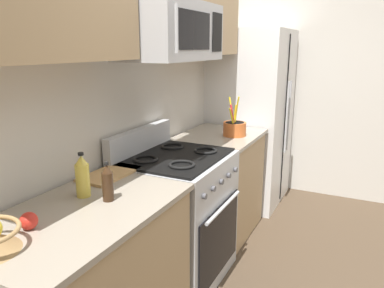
# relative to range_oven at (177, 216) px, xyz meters

# --- Properties ---
(wall_back) EXTENTS (8.00, 0.10, 2.60)m
(wall_back) POSITION_rel_range_oven_xyz_m (0.00, 0.39, 0.83)
(wall_back) COLOR beige
(wall_back) RESTS_ON ground
(range_oven) EXTENTS (0.76, 0.69, 1.09)m
(range_oven) POSITION_rel_range_oven_xyz_m (0.00, 0.00, 0.00)
(range_oven) COLOR #B2B5BA
(range_oven) RESTS_ON ground
(counter_right) EXTENTS (0.81, 0.65, 0.91)m
(counter_right) POSITION_rel_range_oven_xyz_m (0.79, -0.00, -0.02)
(counter_right) COLOR tan
(counter_right) RESTS_ON ground
(refrigerator) EXTENTS (0.87, 0.76, 1.82)m
(refrigerator) POSITION_rel_range_oven_xyz_m (1.65, -0.02, 0.44)
(refrigerator) COLOR silver
(refrigerator) RESTS_ON ground
(wall_right) EXTENTS (0.10, 8.00, 2.60)m
(wall_right) POSITION_rel_range_oven_xyz_m (2.18, -0.64, 0.83)
(wall_right) COLOR beige
(wall_right) RESTS_ON ground
(microwave) EXTENTS (0.78, 0.44, 0.36)m
(microwave) POSITION_rel_range_oven_xyz_m (-0.00, 0.03, 1.27)
(microwave) COLOR #B2B5BA
(upper_cabinets_right) EXTENTS (0.80, 0.34, 0.73)m
(upper_cabinets_right) POSITION_rel_range_oven_xyz_m (0.80, 0.17, 1.47)
(upper_cabinets_right) COLOR tan
(utensil_crock) EXTENTS (0.20, 0.20, 0.34)m
(utensil_crock) POSITION_rel_range_oven_xyz_m (0.80, -0.13, 0.50)
(utensil_crock) COLOR #D1662D
(utensil_crock) RESTS_ON counter_right
(apple_loose) EXTENTS (0.07, 0.07, 0.07)m
(apple_loose) POSITION_rel_range_oven_xyz_m (-1.17, 0.06, 0.47)
(apple_loose) COLOR red
(apple_loose) RESTS_ON counter_left
(cutting_board) EXTENTS (0.39, 0.22, 0.02)m
(cutting_board) POSITION_rel_range_oven_xyz_m (-0.48, 0.19, 0.44)
(cutting_board) COLOR tan
(cutting_board) RESTS_ON counter_left
(bottle_oil) EXTENTS (0.07, 0.07, 0.23)m
(bottle_oil) POSITION_rel_range_oven_xyz_m (-0.80, 0.11, 0.54)
(bottle_oil) COLOR gold
(bottle_oil) RESTS_ON counter_left
(bottle_soy) EXTENTS (0.06, 0.06, 0.20)m
(bottle_soy) POSITION_rel_range_oven_xyz_m (-0.79, -0.04, 0.53)
(bottle_soy) COLOR #382314
(bottle_soy) RESTS_ON counter_left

